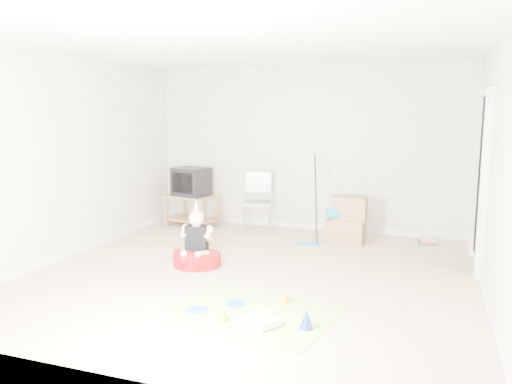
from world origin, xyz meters
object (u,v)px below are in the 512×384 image
(seated_woman, at_px, (197,252))
(tv_stand, at_px, (192,208))
(cardboard_boxes, at_px, (347,220))
(birthday_cake, at_px, (263,322))
(crt_tv, at_px, (191,182))
(folding_chair, at_px, (257,203))

(seated_woman, bearing_deg, tv_stand, 118.26)
(cardboard_boxes, height_order, seated_woman, seated_woman)
(tv_stand, distance_m, birthday_cake, 4.15)
(tv_stand, relative_size, cardboard_boxes, 1.37)
(tv_stand, height_order, crt_tv, crt_tv)
(crt_tv, distance_m, cardboard_boxes, 2.65)
(tv_stand, relative_size, folding_chair, 0.96)
(cardboard_boxes, relative_size, seated_woman, 0.81)
(tv_stand, xyz_separation_m, birthday_cake, (2.39, -3.39, -0.26))
(tv_stand, relative_size, birthday_cake, 2.73)
(folding_chair, relative_size, seated_woman, 1.16)
(folding_chair, bearing_deg, crt_tv, 176.67)
(tv_stand, height_order, birthday_cake, tv_stand)
(folding_chair, distance_m, seated_woman, 1.96)
(tv_stand, relative_size, crt_tv, 1.72)
(tv_stand, distance_m, folding_chair, 1.19)
(crt_tv, relative_size, cardboard_boxes, 0.80)
(tv_stand, xyz_separation_m, seated_woman, (1.08, -2.01, -0.12))
(crt_tv, relative_size, birthday_cake, 1.58)
(seated_woman, bearing_deg, crt_tv, 118.26)
(crt_tv, height_order, seated_woman, crt_tv)
(crt_tv, relative_size, folding_chair, 0.56)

